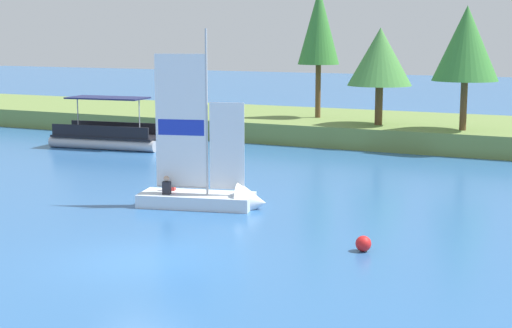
{
  "coord_description": "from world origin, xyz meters",
  "views": [
    {
      "loc": [
        11.85,
        -17.02,
        6.05
      ],
      "look_at": [
        -1.03,
        9.32,
        1.2
      ],
      "focal_mm": 55.11,
      "sensor_mm": 36.0,
      "label": 1
    }
  ],
  "objects_px": {
    "shoreline_tree_left": "(319,26)",
    "channel_buoy": "(363,244)",
    "shoreline_tree_centre": "(466,44)",
    "pontoon_boat": "(109,136)",
    "shoreline_tree_midleft": "(380,57)",
    "sailboat": "(216,195)"
  },
  "relations": [
    {
      "from": "shoreline_tree_midleft",
      "to": "pontoon_boat",
      "type": "height_order",
      "value": "shoreline_tree_midleft"
    },
    {
      "from": "sailboat",
      "to": "shoreline_tree_midleft",
      "type": "bearing_deg",
      "value": 74.34
    },
    {
      "from": "channel_buoy",
      "to": "pontoon_boat",
      "type": "bearing_deg",
      "value": 144.15
    },
    {
      "from": "shoreline_tree_left",
      "to": "shoreline_tree_centre",
      "type": "height_order",
      "value": "shoreline_tree_left"
    },
    {
      "from": "shoreline_tree_left",
      "to": "channel_buoy",
      "type": "xyz_separation_m",
      "value": [
        10.45,
        -22.87,
        -6.28
      ]
    },
    {
      "from": "shoreline_tree_left",
      "to": "shoreline_tree_midleft",
      "type": "bearing_deg",
      "value": -25.36
    },
    {
      "from": "shoreline_tree_centre",
      "to": "channel_buoy",
      "type": "height_order",
      "value": "shoreline_tree_centre"
    },
    {
      "from": "shoreline_tree_midleft",
      "to": "shoreline_tree_centre",
      "type": "xyz_separation_m",
      "value": [
        4.66,
        -0.49,
        0.74
      ]
    },
    {
      "from": "pontoon_boat",
      "to": "channel_buoy",
      "type": "xyz_separation_m",
      "value": [
        18.88,
        -13.64,
        -0.43
      ]
    },
    {
      "from": "shoreline_tree_centre",
      "to": "channel_buoy",
      "type": "relative_size",
      "value": 14.11
    },
    {
      "from": "shoreline_tree_left",
      "to": "channel_buoy",
      "type": "bearing_deg",
      "value": -65.44
    },
    {
      "from": "shoreline_tree_centre",
      "to": "pontoon_boat",
      "type": "height_order",
      "value": "shoreline_tree_centre"
    },
    {
      "from": "shoreline_tree_left",
      "to": "sailboat",
      "type": "bearing_deg",
      "value": -78.65
    },
    {
      "from": "channel_buoy",
      "to": "shoreline_tree_left",
      "type": "bearing_deg",
      "value": 114.56
    },
    {
      "from": "shoreline_tree_centre",
      "to": "pontoon_boat",
      "type": "distance_m",
      "value": 19.35
    },
    {
      "from": "shoreline_tree_left",
      "to": "shoreline_tree_centre",
      "type": "distance_m",
      "value": 9.45
    },
    {
      "from": "shoreline_tree_midleft",
      "to": "sailboat",
      "type": "bearing_deg",
      "value": -91.44
    },
    {
      "from": "shoreline_tree_left",
      "to": "shoreline_tree_centre",
      "type": "bearing_deg",
      "value": -15.85
    },
    {
      "from": "shoreline_tree_midleft",
      "to": "shoreline_tree_centre",
      "type": "height_order",
      "value": "shoreline_tree_centre"
    },
    {
      "from": "shoreline_tree_midleft",
      "to": "channel_buoy",
      "type": "height_order",
      "value": "shoreline_tree_midleft"
    },
    {
      "from": "sailboat",
      "to": "pontoon_boat",
      "type": "distance_m",
      "value": 16.2
    },
    {
      "from": "sailboat",
      "to": "pontoon_boat",
      "type": "xyz_separation_m",
      "value": [
        -12.38,
        10.44,
        0.2
      ]
    }
  ]
}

